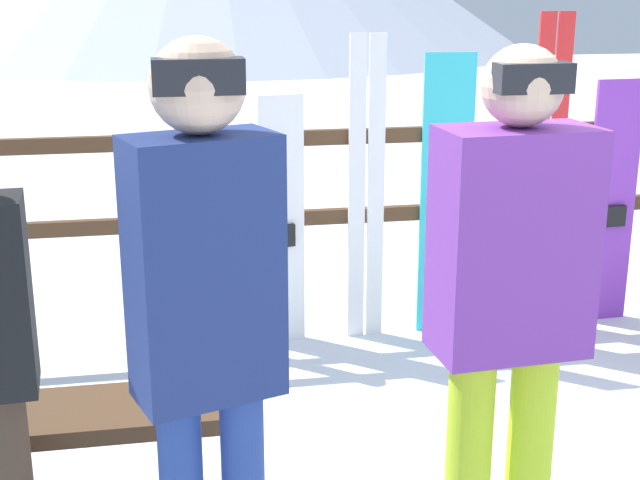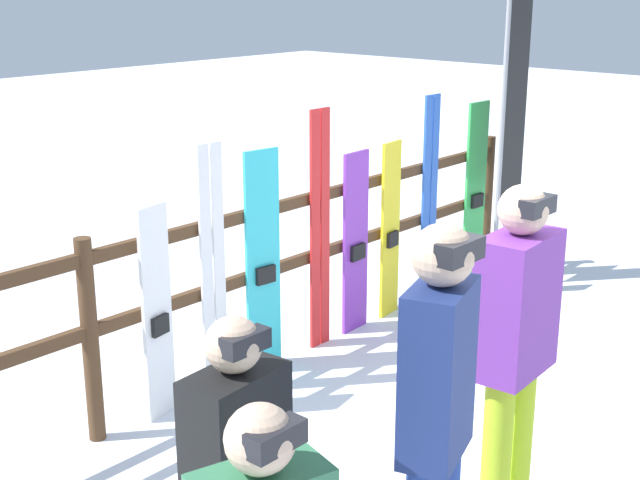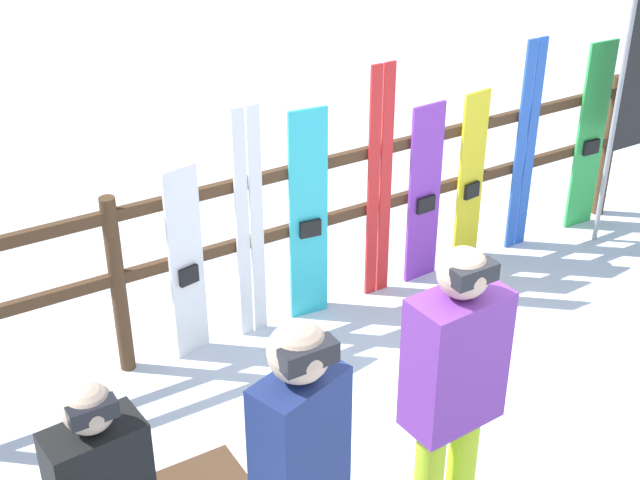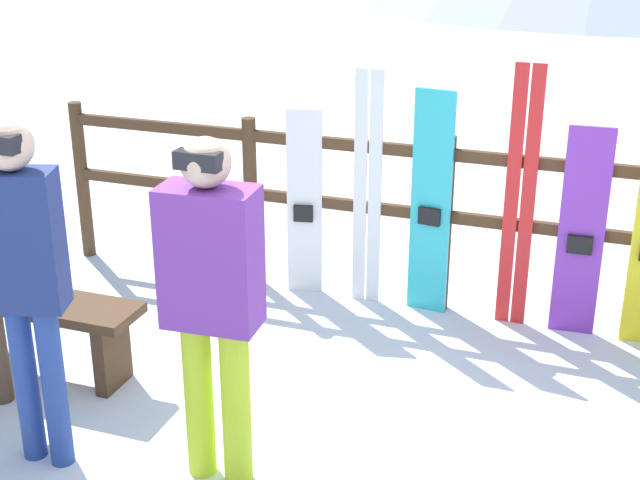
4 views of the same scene
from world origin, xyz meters
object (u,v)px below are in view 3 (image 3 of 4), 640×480
Objects in this scene: snowboard_white at (187,265)px; snowboard_yellow at (470,181)px; person_purple at (453,389)px; ski_pair_blue at (525,147)px; snowboard_cyan at (308,218)px; ski_pair_red at (379,184)px; snowboard_purple at (424,195)px; person_navy at (301,477)px; snowboard_green at (590,138)px; ski_pair_white at (250,226)px; rental_flag at (639,47)px.

snowboard_white is 2.33m from snowboard_yellow.
person_purple reaches higher than ski_pair_blue.
ski_pair_red is at bearing 0.33° from snowboard_cyan.
snowboard_cyan is 1.96m from ski_pair_blue.
snowboard_cyan is (0.91, 0.00, 0.10)m from snowboard_white.
person_purple is 1.02× the size of ski_pair_blue.
person_purple is 2.70m from snowboard_purple.
person_navy is 1.27× the size of snowboard_yellow.
person_navy is at bearing -140.13° from snowboard_yellow.
snowboard_yellow is 0.89× the size of snowboard_green.
snowboard_purple reaches higher than snowboard_white.
ski_pair_white is (0.46, 0.00, 0.16)m from snowboard_white.
ski_pair_red is at bearing 179.91° from snowboard_green.
rental_flag is at bearing -9.09° from snowboard_purple.
snowboard_green is at bearing 30.19° from person_navy.
ski_pair_blue is (0.97, 0.00, 0.17)m from snowboard_purple.
person_navy reaches higher than snowboard_yellow.
person_purple is at bearing -103.52° from snowboard_cyan.
snowboard_yellow is (1.87, -0.00, -0.13)m from ski_pair_white.
ski_pair_blue is (0.53, 0.00, 0.16)m from snowboard_yellow.
rental_flag is at bearing -5.82° from snowboard_cyan.
person_purple reaches higher than snowboard_yellow.
person_purple reaches higher than snowboard_cyan.
person_navy is at bearing -120.97° from snowboard_cyan.
snowboard_cyan is 0.58× the size of rental_flag.
person_navy is at bearing -149.81° from snowboard_green.
ski_pair_blue is (3.39, 2.39, -0.22)m from person_navy.
snowboard_white is (-0.38, 2.21, -0.35)m from person_purple.
ski_pair_red reaches higher than snowboard_white.
person_navy is 1.02× the size of person_purple.
person_navy is 2.48m from snowboard_white.
snowboard_yellow is at bearing 0.00° from snowboard_white.
snowboard_white is at bearing 77.63° from person_navy.
snowboard_purple is at bearing -179.79° from ski_pair_blue.
ski_pair_white is 0.96× the size of ski_pair_blue.
snowboard_white is 0.49m from ski_pair_white.
snowboard_yellow is 1.61m from rental_flag.
snowboard_green is at bearing 34.63° from person_purple.
person_purple is 1.24× the size of snowboard_yellow.
ski_pair_red reaches higher than snowboard_green.
ski_pair_white is 1.87m from snowboard_yellow.
rental_flag is (4.15, 2.11, 0.53)m from person_navy.
person_navy is 1.04× the size of ski_pair_blue.
person_purple is 3.83m from rental_flag.
rental_flag is (2.72, -0.28, 0.84)m from snowboard_cyan.
person_purple is 2.97m from snowboard_yellow.
person_purple is 1.10× the size of snowboard_green.
ski_pair_white is at bearing 0.44° from snowboard_white.
person_purple is at bearing -92.20° from ski_pair_white.
rental_flag reaches higher than snowboard_purple.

